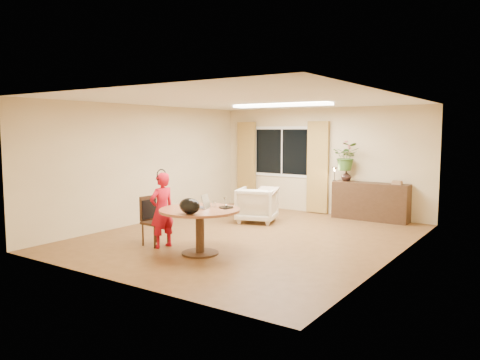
# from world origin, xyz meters

# --- Properties ---
(floor) EXTENTS (6.50, 6.50, 0.00)m
(floor) POSITION_xyz_m (0.00, 0.00, 0.00)
(floor) COLOR brown
(floor) RESTS_ON ground
(ceiling) EXTENTS (6.50, 6.50, 0.00)m
(ceiling) POSITION_xyz_m (0.00, 0.00, 2.60)
(ceiling) COLOR white
(ceiling) RESTS_ON wall_back
(wall_back) EXTENTS (5.50, 0.00, 5.50)m
(wall_back) POSITION_xyz_m (0.00, 3.25, 1.30)
(wall_back) COLOR tan
(wall_back) RESTS_ON floor
(wall_left) EXTENTS (0.00, 6.50, 6.50)m
(wall_left) POSITION_xyz_m (-2.75, 0.00, 1.30)
(wall_left) COLOR tan
(wall_left) RESTS_ON floor
(wall_right) EXTENTS (0.00, 6.50, 6.50)m
(wall_right) POSITION_xyz_m (2.75, 0.00, 1.30)
(wall_right) COLOR tan
(wall_right) RESTS_ON floor
(window) EXTENTS (1.70, 0.03, 1.30)m
(window) POSITION_xyz_m (-1.10, 3.23, 1.50)
(window) COLOR white
(window) RESTS_ON wall_back
(curtain_left) EXTENTS (0.55, 0.08, 2.25)m
(curtain_left) POSITION_xyz_m (-2.15, 3.15, 1.15)
(curtain_left) COLOR olive
(curtain_left) RESTS_ON wall_back
(curtain_right) EXTENTS (0.55, 0.08, 2.25)m
(curtain_right) POSITION_xyz_m (-0.05, 3.15, 1.15)
(curtain_right) COLOR olive
(curtain_right) RESTS_ON wall_back
(ceiling_panel) EXTENTS (2.20, 0.35, 0.05)m
(ceiling_panel) POSITION_xyz_m (0.00, 1.20, 2.57)
(ceiling_panel) COLOR white
(ceiling_panel) RESTS_ON ceiling
(dining_table) EXTENTS (1.33, 1.33, 0.76)m
(dining_table) POSITION_xyz_m (0.00, -1.50, 0.60)
(dining_table) COLOR brown
(dining_table) RESTS_ON floor
(dining_chair) EXTENTS (0.45, 0.41, 0.88)m
(dining_chair) POSITION_xyz_m (-1.03, -1.49, 0.44)
(dining_chair) COLOR #311E10
(dining_chair) RESTS_ON floor
(child) EXTENTS (0.53, 0.40, 1.32)m
(child) POSITION_xyz_m (-0.83, -1.51, 0.66)
(child) COLOR red
(child) RESTS_ON floor
(laptop) EXTENTS (0.42, 0.33, 0.25)m
(laptop) POSITION_xyz_m (-0.10, -1.45, 0.88)
(laptop) COLOR #B7B7BC
(laptop) RESTS_ON dining_table
(tumbler) EXTENTS (0.09, 0.09, 0.10)m
(tumbler) POSITION_xyz_m (0.09, -1.22, 0.81)
(tumbler) COLOR white
(tumbler) RESTS_ON dining_table
(wine_glass) EXTENTS (0.08, 0.08, 0.20)m
(wine_glass) POSITION_xyz_m (0.37, -1.29, 0.86)
(wine_glass) COLOR white
(wine_glass) RESTS_ON dining_table
(pot_lid) EXTENTS (0.25, 0.25, 0.04)m
(pot_lid) POSITION_xyz_m (0.30, -1.16, 0.78)
(pot_lid) COLOR white
(pot_lid) RESTS_ON dining_table
(handbag) EXTENTS (0.39, 0.24, 0.25)m
(handbag) POSITION_xyz_m (0.18, -1.96, 0.88)
(handbag) COLOR black
(handbag) RESTS_ON dining_table
(armchair) EXTENTS (1.05, 1.06, 0.77)m
(armchair) POSITION_xyz_m (-0.69, 1.37, 0.39)
(armchair) COLOR #C3B19A
(armchair) RESTS_ON floor
(throw) EXTENTS (0.53, 0.61, 0.03)m
(throw) POSITION_xyz_m (-0.44, 1.34, 0.79)
(throw) COLOR beige
(throw) RESTS_ON armchair
(sideboard) EXTENTS (1.72, 0.42, 0.86)m
(sideboard) POSITION_xyz_m (1.34, 3.01, 0.43)
(sideboard) COLOR #311E10
(sideboard) RESTS_ON floor
(vase) EXTENTS (0.27, 0.27, 0.25)m
(vase) POSITION_xyz_m (0.74, 3.01, 0.98)
(vase) COLOR black
(vase) RESTS_ON sideboard
(bouquet) EXTENTS (0.70, 0.64, 0.66)m
(bouquet) POSITION_xyz_m (0.74, 3.01, 1.44)
(bouquet) COLOR #316224
(bouquet) RESTS_ON vase
(book_stack) EXTENTS (0.23, 0.18, 0.09)m
(book_stack) POSITION_xyz_m (1.93, 3.01, 0.90)
(book_stack) COLOR #91634A
(book_stack) RESTS_ON sideboard
(desk_lamp) EXTENTS (0.16, 0.16, 0.34)m
(desk_lamp) POSITION_xyz_m (0.48, 2.96, 1.03)
(desk_lamp) COLOR black
(desk_lamp) RESTS_ON sideboard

